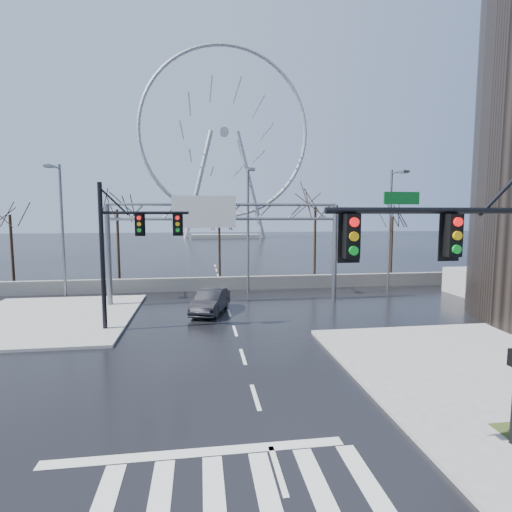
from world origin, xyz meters
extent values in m
plane|color=black|center=(0.00, 0.00, 0.00)|extent=(260.00, 260.00, 0.00)
cube|color=gray|center=(10.00, 2.00, 0.07)|extent=(12.00, 10.00, 0.15)
cube|color=gray|center=(-11.00, 12.00, 0.07)|extent=(10.00, 12.00, 0.15)
cube|color=slate|center=(0.00, 20.00, 0.55)|extent=(52.00, 0.50, 1.10)
cylinder|color=black|center=(3.80, -4.00, 6.40)|extent=(5.40, 0.16, 0.16)
cube|color=black|center=(4.30, -4.15, 5.80)|extent=(0.35, 0.28, 1.05)
cube|color=black|center=(1.70, -4.15, 5.80)|extent=(0.35, 0.28, 1.05)
cylinder|color=black|center=(-7.00, 9.00, 4.00)|extent=(0.24, 0.24, 8.00)
cylinder|color=black|center=(-4.70, 9.00, 6.40)|extent=(4.60, 0.16, 0.16)
cube|color=black|center=(-5.00, 8.85, 5.80)|extent=(0.35, 0.28, 1.05)
cube|color=black|center=(-3.00, 8.85, 5.80)|extent=(0.35, 0.28, 1.05)
cylinder|color=slate|center=(-8.00, 15.00, 3.50)|extent=(0.36, 0.36, 7.00)
cylinder|color=slate|center=(8.00, 15.00, 3.50)|extent=(0.36, 0.36, 7.00)
cylinder|color=slate|center=(0.00, 15.00, 7.00)|extent=(16.00, 0.20, 0.20)
cylinder|color=slate|center=(0.00, 15.00, 6.00)|extent=(16.00, 0.20, 0.20)
cube|color=#0A521C|center=(-1.50, 14.85, 6.50)|extent=(4.20, 0.10, 2.00)
cube|color=silver|center=(-1.50, 14.79, 6.50)|extent=(4.40, 0.02, 2.20)
cylinder|color=slate|center=(-12.00, 18.50, 5.00)|extent=(0.20, 0.20, 10.00)
cylinder|color=slate|center=(-12.00, 17.40, 9.70)|extent=(0.12, 2.20, 0.12)
cube|color=slate|center=(-12.00, 16.40, 9.60)|extent=(0.50, 0.70, 0.18)
cylinder|color=slate|center=(2.00, 18.50, 5.00)|extent=(0.20, 0.20, 10.00)
cylinder|color=slate|center=(2.00, 17.40, 9.70)|extent=(0.12, 2.20, 0.12)
cube|color=slate|center=(2.00, 16.40, 9.60)|extent=(0.50, 0.70, 0.18)
cylinder|color=slate|center=(14.00, 18.50, 5.00)|extent=(0.20, 0.20, 10.00)
cylinder|color=slate|center=(14.00, 17.40, 9.70)|extent=(0.12, 2.20, 0.12)
cube|color=slate|center=(14.00, 16.40, 9.60)|extent=(0.50, 0.70, 0.18)
cylinder|color=black|center=(-18.00, 24.00, 3.15)|extent=(0.24, 0.24, 6.30)
cylinder|color=black|center=(-9.00, 23.50, 3.38)|extent=(0.24, 0.24, 6.75)
cylinder|color=black|center=(0.00, 24.50, 2.93)|extent=(0.24, 0.24, 5.85)
cylinder|color=black|center=(9.00, 23.50, 3.51)|extent=(0.24, 0.24, 7.02)
cylinder|color=black|center=(17.00, 24.00, 3.06)|extent=(0.24, 0.24, 6.12)
cube|color=gray|center=(5.00, 95.00, 0.50)|extent=(18.00, 6.00, 1.00)
torus|color=#B2B2B7|center=(5.00, 95.00, 28.00)|extent=(45.00, 1.00, 45.00)
cylinder|color=#B2B2B7|center=(5.00, 95.00, 28.00)|extent=(2.40, 1.50, 2.40)
cylinder|color=#B2B2B7|center=(-2.00, 95.00, 14.00)|extent=(8.28, 1.20, 28.82)
cylinder|color=#B2B2B7|center=(12.00, 95.00, 14.00)|extent=(8.28, 1.20, 28.82)
imported|color=black|center=(-1.21, 12.27, 0.75)|extent=(2.87, 4.82, 1.50)
camera|label=1|loc=(-1.84, -13.12, 6.31)|focal=28.00mm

